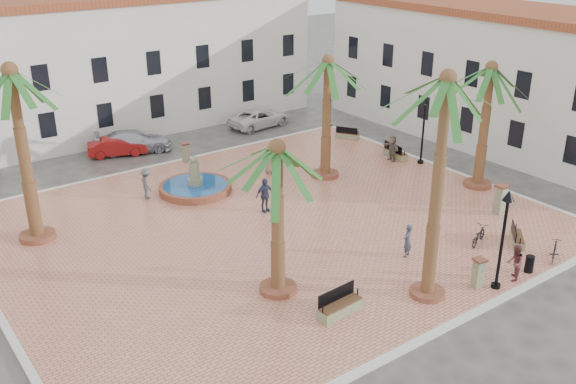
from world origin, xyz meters
name	(u,v)px	position (x,y,z in m)	size (l,w,h in m)	color
ground	(272,226)	(0.00, 0.00, 0.00)	(120.00, 120.00, 0.00)	#56544F
plaza	(272,225)	(0.00, 0.00, 0.07)	(26.00, 22.00, 0.15)	#E38B6D
kerb_n	(171,163)	(0.00, 11.00, 0.08)	(26.30, 0.30, 0.16)	silver
kerb_s	(442,329)	(0.00, -11.00, 0.08)	(26.30, 0.30, 0.16)	silver
kerb_e	(447,170)	(13.00, 0.00, 0.08)	(0.30, 22.30, 0.16)	silver
building_north	(108,64)	(0.00, 19.99, 4.77)	(30.40, 7.40, 9.50)	white
building_east	(501,76)	(19.99, 2.00, 4.52)	(7.40, 26.40, 9.00)	white
fountain	(195,186)	(-1.04, 5.91, 0.43)	(4.02, 4.02, 2.08)	#964E35
palm_nw	(13,91)	(-9.85, 5.27, 7.26)	(5.39, 5.39, 8.38)	#964E35
palm_sw	(277,167)	(-3.39, -5.30, 5.51)	(4.96, 4.96, 6.48)	#964E35
palm_s	(446,102)	(1.26, -9.09, 8.11)	(4.61, 4.61, 9.14)	#964E35
palm_e	(490,83)	(12.24, -2.85, 6.09)	(5.08, 5.08, 7.11)	#964E35
palm_ne	(328,76)	(6.24, 3.44, 6.12)	(5.13, 5.13, 7.15)	#964E35
bench_s	(340,307)	(-2.45, -8.06, 0.44)	(2.00, 0.73, 1.03)	gray
bench_se	(517,238)	(8.00, -8.48, 0.39)	(1.53, 1.46, 0.85)	gray
bench_e	(395,154)	(11.83, 3.26, 0.42)	(0.76, 1.86, 0.96)	gray
bench_ne	(347,135)	(11.96, 8.01, 0.39)	(1.27, 1.64, 0.85)	gray
lamppost_s	(505,223)	(3.96, -10.37, 3.07)	(0.47, 0.47, 4.31)	black
lamppost_e	(424,119)	(12.40, 1.62, 2.99)	(0.46, 0.46, 4.19)	black
bollard_se	(478,272)	(3.35, -9.89, 0.83)	(0.55, 0.55, 1.31)	gray
bollard_n	(186,152)	(0.74, 10.40, 0.80)	(0.46, 0.46, 1.25)	gray
bollard_e	(500,199)	(10.09, -5.91, 0.96)	(0.57, 0.57, 1.56)	gray
litter_bin	(529,264)	(6.15, -10.40, 0.52)	(0.38, 0.38, 0.75)	black
cyclist_a	(407,241)	(2.94, -6.32, 0.92)	(0.56, 0.37, 1.55)	#373C51
bicycle_a	(479,235)	(6.52, -7.43, 0.57)	(0.55, 1.59, 0.83)	black
cyclist_b	(515,263)	(5.05, -10.40, 0.95)	(0.77, 0.60, 1.59)	brown
bicycle_b	(555,250)	(7.99, -10.40, 0.60)	(0.42, 1.49, 0.90)	black
pedestrian_fountain_a	(271,159)	(3.94, 5.75, 1.06)	(0.89, 0.58, 1.81)	#90785A
pedestrian_fountain_b	(265,195)	(0.55, 1.41, 1.06)	(1.07, 0.44, 1.82)	#2F3A52
pedestrian_north	(147,183)	(-3.60, 6.59, 1.00)	(1.10, 0.63, 1.71)	#525357
pedestrian_east	(392,148)	(11.27, 3.02, 0.97)	(1.52, 0.48, 1.64)	#6A5E52
car_red	(117,146)	(-2.03, 14.49, 0.61)	(1.30, 3.73, 1.23)	maroon
car_silver	(134,141)	(-0.86, 14.57, 0.71)	(1.98, 4.88, 1.42)	silver
car_white	(260,118)	(8.92, 14.32, 0.66)	(2.18, 4.73, 1.32)	white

